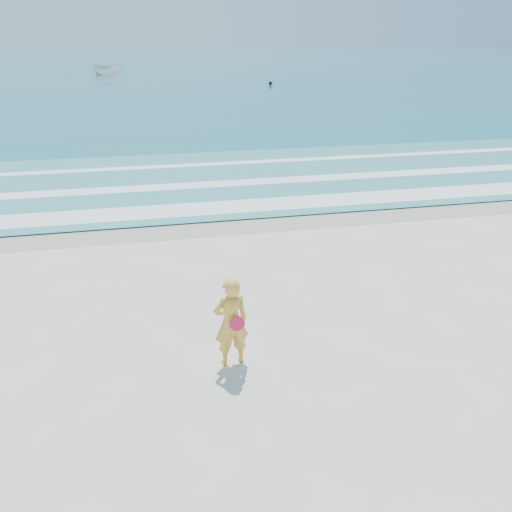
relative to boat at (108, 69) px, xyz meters
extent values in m
plane|color=silver|center=(7.12, -70.90, -0.85)|extent=(400.00, 400.00, 0.00)
cube|color=#B2A893|center=(7.12, -61.90, -0.84)|extent=(400.00, 2.40, 0.00)
cube|color=#19727F|center=(7.12, 34.10, -0.83)|extent=(400.00, 190.00, 0.04)
cube|color=#59B7AD|center=(7.12, -56.90, -0.80)|extent=(400.00, 10.00, 0.01)
cube|color=white|center=(7.12, -60.60, -0.79)|extent=(400.00, 1.40, 0.01)
cube|color=white|center=(7.12, -57.70, -0.79)|extent=(400.00, 0.90, 0.01)
cube|color=white|center=(7.12, -54.40, -0.79)|extent=(400.00, 0.60, 0.01)
imported|color=silver|center=(0.00, 0.00, 0.00)|extent=(4.42, 2.44, 1.61)
sphere|color=black|center=(18.84, -18.69, -0.59)|extent=(0.44, 0.44, 0.44)
imported|color=gold|center=(6.05, -69.31, 0.01)|extent=(0.68, 0.49, 1.72)
cylinder|color=#EB1441|center=(6.13, -69.49, 0.09)|extent=(0.27, 0.08, 0.27)
camera|label=1|loc=(4.92, -76.79, 4.69)|focal=35.00mm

